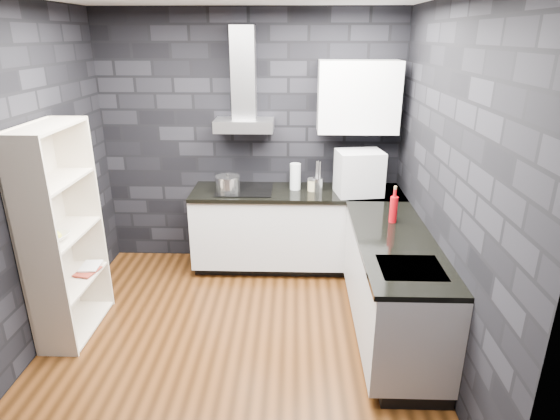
{
  "coord_description": "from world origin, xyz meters",
  "views": [
    {
      "loc": [
        0.47,
        -3.36,
        2.43
      ],
      "look_at": [
        0.35,
        0.45,
        1.0
      ],
      "focal_mm": 30.0,
      "sensor_mm": 36.0,
      "label": 1
    }
  ],
  "objects_px": {
    "glass_vase": "(295,177)",
    "red_bottle": "(393,210)",
    "appliance_garage": "(359,173)",
    "bookshelf": "(63,234)",
    "storage_jar": "(312,185)",
    "pot": "(228,184)",
    "utensil_crock": "(318,184)",
    "fruit_bowl": "(54,237)"
  },
  "relations": [
    {
      "from": "glass_vase",
      "to": "red_bottle",
      "type": "xyz_separation_m",
      "value": [
        0.85,
        -0.9,
        -0.02
      ]
    },
    {
      "from": "appliance_garage",
      "to": "red_bottle",
      "type": "height_order",
      "value": "appliance_garage"
    },
    {
      "from": "bookshelf",
      "to": "storage_jar",
      "type": "bearing_deg",
      "value": 48.35
    },
    {
      "from": "pot",
      "to": "utensil_crock",
      "type": "bearing_deg",
      "value": 4.31
    },
    {
      "from": "storage_jar",
      "to": "red_bottle",
      "type": "height_order",
      "value": "red_bottle"
    },
    {
      "from": "pot",
      "to": "storage_jar",
      "type": "bearing_deg",
      "value": 4.68
    },
    {
      "from": "glass_vase",
      "to": "utensil_crock",
      "type": "height_order",
      "value": "glass_vase"
    },
    {
      "from": "glass_vase",
      "to": "utensil_crock",
      "type": "distance_m",
      "value": 0.25
    },
    {
      "from": "storage_jar",
      "to": "appliance_garage",
      "type": "bearing_deg",
      "value": -11.16
    },
    {
      "from": "red_bottle",
      "to": "fruit_bowl",
      "type": "relative_size",
      "value": 1.01
    },
    {
      "from": "storage_jar",
      "to": "bookshelf",
      "type": "distance_m",
      "value": 2.41
    },
    {
      "from": "appliance_garage",
      "to": "red_bottle",
      "type": "xyz_separation_m",
      "value": [
        0.21,
        -0.76,
        -0.11
      ]
    },
    {
      "from": "glass_vase",
      "to": "appliance_garage",
      "type": "bearing_deg",
      "value": -12.41
    },
    {
      "from": "utensil_crock",
      "to": "fruit_bowl",
      "type": "height_order",
      "value": "utensil_crock"
    },
    {
      "from": "glass_vase",
      "to": "utensil_crock",
      "type": "relative_size",
      "value": 1.98
    },
    {
      "from": "pot",
      "to": "utensil_crock",
      "type": "distance_m",
      "value": 0.93
    },
    {
      "from": "pot",
      "to": "fruit_bowl",
      "type": "bearing_deg",
      "value": -133.25
    },
    {
      "from": "utensil_crock",
      "to": "fruit_bowl",
      "type": "distance_m",
      "value": 2.53
    },
    {
      "from": "utensil_crock",
      "to": "red_bottle",
      "type": "relative_size",
      "value": 0.61
    },
    {
      "from": "pot",
      "to": "glass_vase",
      "type": "height_order",
      "value": "glass_vase"
    },
    {
      "from": "storage_jar",
      "to": "fruit_bowl",
      "type": "bearing_deg",
      "value": -146.95
    },
    {
      "from": "storage_jar",
      "to": "utensil_crock",
      "type": "relative_size",
      "value": 0.84
    },
    {
      "from": "utensil_crock",
      "to": "fruit_bowl",
      "type": "xyz_separation_m",
      "value": [
        -2.13,
        -1.35,
        -0.03
      ]
    },
    {
      "from": "appliance_garage",
      "to": "red_bottle",
      "type": "bearing_deg",
      "value": -83.93
    },
    {
      "from": "glass_vase",
      "to": "red_bottle",
      "type": "relative_size",
      "value": 1.2
    },
    {
      "from": "pot",
      "to": "glass_vase",
      "type": "bearing_deg",
      "value": 9.89
    },
    {
      "from": "red_bottle",
      "to": "glass_vase",
      "type": "bearing_deg",
      "value": 133.44
    },
    {
      "from": "glass_vase",
      "to": "utensil_crock",
      "type": "xyz_separation_m",
      "value": [
        0.23,
        -0.05,
        -0.07
      ]
    },
    {
      "from": "storage_jar",
      "to": "fruit_bowl",
      "type": "xyz_separation_m",
      "value": [
        -2.08,
        -1.35,
        -0.02
      ]
    },
    {
      "from": "bookshelf",
      "to": "fruit_bowl",
      "type": "relative_size",
      "value": 7.88
    },
    {
      "from": "glass_vase",
      "to": "red_bottle",
      "type": "distance_m",
      "value": 1.24
    },
    {
      "from": "pot",
      "to": "fruit_bowl",
      "type": "relative_size",
      "value": 1.07
    },
    {
      "from": "storage_jar",
      "to": "appliance_garage",
      "type": "relative_size",
      "value": 0.26
    },
    {
      "from": "pot",
      "to": "bookshelf",
      "type": "relative_size",
      "value": 0.14
    },
    {
      "from": "appliance_garage",
      "to": "red_bottle",
      "type": "distance_m",
      "value": 0.79
    },
    {
      "from": "glass_vase",
      "to": "fruit_bowl",
      "type": "xyz_separation_m",
      "value": [
        -1.9,
        -1.4,
        -0.1
      ]
    },
    {
      "from": "utensil_crock",
      "to": "appliance_garage",
      "type": "bearing_deg",
      "value": -12.39
    },
    {
      "from": "utensil_crock",
      "to": "red_bottle",
      "type": "distance_m",
      "value": 1.05
    },
    {
      "from": "pot",
      "to": "storage_jar",
      "type": "distance_m",
      "value": 0.88
    },
    {
      "from": "appliance_garage",
      "to": "bookshelf",
      "type": "height_order",
      "value": "bookshelf"
    },
    {
      "from": "pot",
      "to": "red_bottle",
      "type": "bearing_deg",
      "value": -26.68
    },
    {
      "from": "utensil_crock",
      "to": "appliance_garage",
      "type": "xyz_separation_m",
      "value": [
        0.41,
        -0.09,
        0.16
      ]
    }
  ]
}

